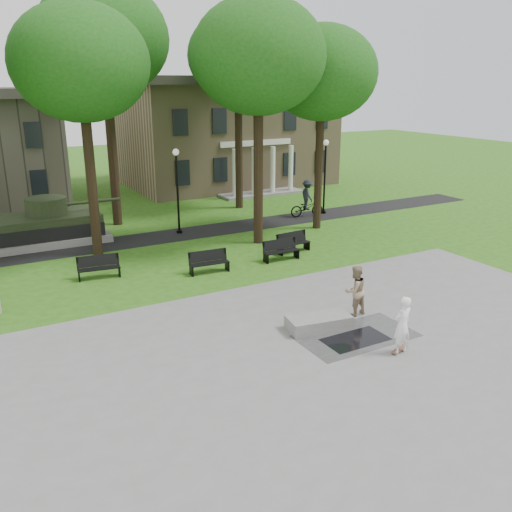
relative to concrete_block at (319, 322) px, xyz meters
The scene contains 22 objects.
ground 1.83m from the concrete_block, 94.40° to the left, with size 120.00×120.00×0.00m, color #2B5413.
plaza 3.20m from the concrete_block, 92.49° to the right, with size 22.00×16.00×0.02m, color gray.
footpath 13.81m from the concrete_block, 90.58° to the left, with size 44.00×2.60×0.01m, color black.
building_right 29.78m from the concrete_block, 70.47° to the left, with size 17.00×12.00×8.60m.
tree_1 15.78m from the concrete_block, 110.65° to the left, with size 6.20×6.20×11.63m.
tree_2 14.14m from the concrete_block, 71.94° to the left, with size 6.60×6.60×12.16m.
tree_3 16.11m from the concrete_block, 55.19° to the left, with size 6.00×6.00×11.19m.
tree_4 20.61m from the concrete_block, 96.85° to the left, with size 7.20×7.20×13.50m.
tree_5 21.55m from the concrete_block, 70.84° to the left, with size 6.40×6.40×12.44m.
lamp_mid 14.34m from the concrete_block, 88.53° to the left, with size 0.36×0.36×4.73m.
lamp_right 17.69m from the concrete_block, 53.71° to the left, with size 0.36×0.36×4.73m.
tank_monument 17.14m from the concrete_block, 112.65° to the left, with size 7.45×3.40×2.40m.
puddle 1.44m from the concrete_block, 66.36° to the right, with size 2.20×1.20×0.00m, color black.
concrete_block is the anchor object (origin of this frame).
skateboard 2.91m from the concrete_block, 63.90° to the right, with size 0.78×0.20×0.07m, color brown.
skateboarder 3.05m from the concrete_block, 66.03° to the right, with size 0.69×0.46×1.90m, color white.
friend_watching 1.98m from the concrete_block, 10.75° to the left, with size 0.91×0.71×1.88m, color #9F8767.
cyclist 16.57m from the concrete_block, 57.35° to the left, with size 2.28×1.34×2.36m.
park_bench_0 10.41m from the concrete_block, 121.34° to the left, with size 1.84×0.76×1.00m.
park_bench_1 7.28m from the concrete_block, 97.24° to the left, with size 1.83×0.66×1.00m.
park_bench_2 7.73m from the concrete_block, 68.43° to the left, with size 1.81×0.55×1.00m.
park_bench_3 8.98m from the concrete_block, 63.10° to the left, with size 1.83×0.68×1.00m.
Camera 1 is at (-10.06, -15.72, 8.17)m, focal length 38.00 mm.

